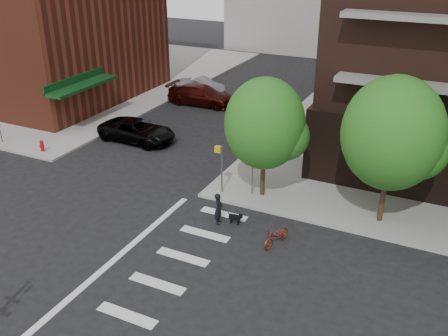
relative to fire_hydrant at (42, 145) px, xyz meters
name	(u,v)px	position (x,y,z in m)	size (l,w,h in m)	color
ground	(96,264)	(10.50, -7.80, -0.55)	(120.00, 120.00, 0.00)	black
sidewalk_nw	(52,72)	(-14.00, 15.70, -0.48)	(31.00, 33.00, 0.15)	gray
crosswalk	(141,278)	(12.71, -7.80, -0.55)	(3.85, 13.00, 0.01)	silver
tree_a	(265,124)	(14.50, 0.70, 3.49)	(4.00, 4.00, 5.90)	#301E11
tree_b	(393,134)	(20.50, 0.70, 3.99)	(4.50, 4.50, 6.65)	#301E11
pedestrian_signal	(228,163)	(12.82, 0.12, 1.30)	(2.18, 0.67, 2.60)	slate
fire_hydrant	(42,145)	(0.00, 0.00, 0.00)	(0.24, 0.24, 0.73)	#A50C0C
parking_meter	(0,130)	(-3.50, 0.00, 0.41)	(0.10, 0.08, 1.32)	black
parked_car_black	(137,131)	(4.15, 4.33, 0.17)	(5.22, 2.41, 1.45)	black
parked_car_maroon	(201,95)	(4.24, 13.09, 0.25)	(5.54, 2.25, 1.61)	#360A07
parked_car_silver	(199,86)	(2.70, 15.63, 0.19)	(4.48, 1.56, 1.48)	#A9AAB1
scooter	(276,236)	(16.73, -3.18, -0.11)	(0.59, 1.70, 0.89)	#992F18
dog_walker	(219,209)	(13.64, -2.67, 0.23)	(0.38, 0.57, 1.57)	black
dog	(236,217)	(14.39, -2.38, -0.20)	(0.67, 0.22, 0.56)	black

